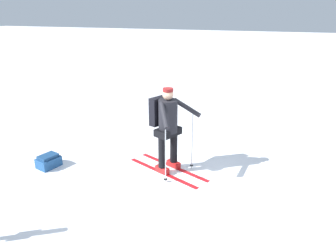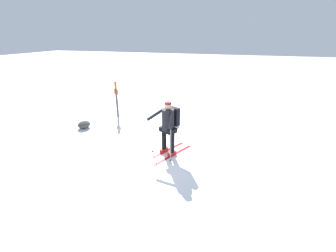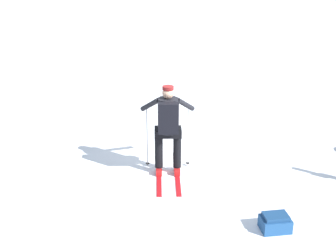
{
  "view_description": "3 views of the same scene",
  "coord_description": "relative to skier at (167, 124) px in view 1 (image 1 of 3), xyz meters",
  "views": [
    {
      "loc": [
        -1.46,
        5.0,
        3.16
      ],
      "look_at": [
        0.3,
        -0.68,
        0.96
      ],
      "focal_mm": 35.0,
      "sensor_mm": 36.0,
      "label": 1
    },
    {
      "loc": [
        -5.67,
        -2.6,
        3.51
      ],
      "look_at": [
        0.3,
        -0.68,
        0.96
      ],
      "focal_mm": 24.0,
      "sensor_mm": 36.0,
      "label": 2
    },
    {
      "loc": [
        7.34,
        -4.25,
        4.05
      ],
      "look_at": [
        0.3,
        -0.68,
        0.96
      ],
      "focal_mm": 50.0,
      "sensor_mm": 36.0,
      "label": 3
    }
  ],
  "objects": [
    {
      "name": "skier",
      "position": [
        0.0,
        0.0,
        0.0
      ],
      "size": [
        1.8,
        1.22,
        1.71
      ],
      "color": "red",
      "rests_on": "ground_plane"
    },
    {
      "name": "dropped_backpack",
      "position": [
        2.38,
        0.61,
        -0.87
      ],
      "size": [
        0.44,
        0.52,
        0.27
      ],
      "color": "navy",
      "rests_on": "ground_plane"
    },
    {
      "name": "ground_plane",
      "position": [
        -0.33,
        0.7,
        -1.0
      ],
      "size": [
        80.0,
        80.0,
        0.0
      ],
      "primitive_type": "plane",
      "color": "white"
    }
  ]
}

